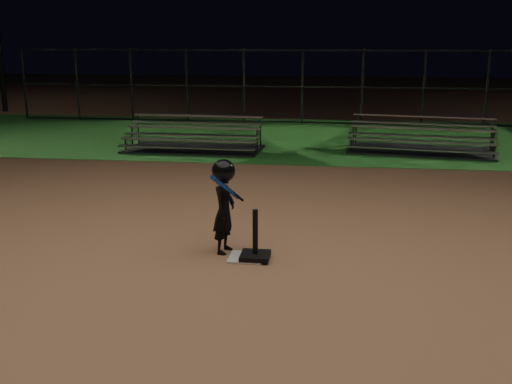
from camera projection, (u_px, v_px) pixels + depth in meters
name	position (u px, v px, depth m)	size (l,w,h in m)	color
ground	(246.00, 258.00, 7.84)	(80.00, 80.00, 0.00)	#A06C48
grass_strip	(296.00, 137.00, 17.43)	(60.00, 8.00, 0.01)	#1E5C1D
home_plate	(246.00, 257.00, 7.83)	(0.45, 0.45, 0.02)	beige
batting_tee	(255.00, 250.00, 7.75)	(0.38, 0.38, 0.66)	black
child_batter	(224.00, 204.00, 7.90)	(0.44, 0.66, 1.28)	black
bleacher_left	(193.00, 144.00, 15.38)	(3.56, 1.83, 0.86)	#AAAAAF
bleacher_right	(421.00, 145.00, 15.12)	(3.81, 2.28, 0.88)	#B4B4B9
backstop_fence	(302.00, 87.00, 20.00)	(20.08, 0.08, 2.50)	#38383D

